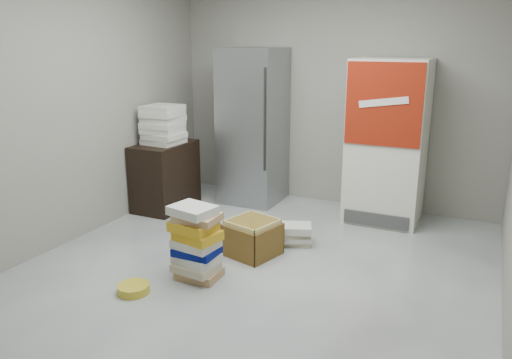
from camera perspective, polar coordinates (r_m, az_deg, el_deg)
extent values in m
plane|color=#BBBCB7|center=(4.31, -1.82, -11.81)|extent=(5.00, 5.00, 0.00)
cube|color=gray|center=(6.18, 8.84, 10.03)|extent=(4.00, 0.04, 2.80)
cube|color=gray|center=(5.09, -22.63, 7.87)|extent=(0.04, 5.00, 2.80)
cube|color=gray|center=(6.22, -0.34, 6.06)|extent=(0.70, 0.70, 1.90)
cylinder|color=#333333|center=(5.74, 0.99, 6.77)|extent=(0.02, 0.02, 1.19)
cube|color=silver|center=(5.72, 14.78, 4.19)|extent=(0.80, 0.70, 1.80)
cube|color=maroon|center=(5.30, 14.37, 8.28)|extent=(0.78, 0.02, 0.85)
cube|color=white|center=(5.28, 14.35, 8.56)|extent=(0.50, 0.01, 0.14)
cube|color=#3F3F3F|center=(5.59, 13.51, -4.52)|extent=(0.70, 0.02, 0.15)
cube|color=black|center=(6.13, -10.32, 0.41)|extent=(0.50, 0.80, 0.80)
cube|color=silver|center=(6.03, -10.50, 4.37)|extent=(0.42, 0.42, 0.06)
cube|color=silver|center=(6.01, -10.44, 4.96)|extent=(0.41, 0.41, 0.06)
cube|color=silver|center=(6.00, -10.59, 5.58)|extent=(0.42, 0.42, 0.06)
cube|color=silver|center=(5.99, -10.63, 6.18)|extent=(0.41, 0.41, 0.06)
cube|color=silver|center=(6.00, -10.56, 6.83)|extent=(0.40, 0.40, 0.06)
cube|color=silver|center=(5.97, -10.65, 7.41)|extent=(0.42, 0.42, 0.06)
cube|color=silver|center=(5.97, -10.66, 8.04)|extent=(0.41, 0.41, 0.06)
cube|color=#A77E57|center=(4.42, -6.49, -10.62)|extent=(0.36, 0.29, 0.08)
cube|color=tan|center=(4.37, -6.89, -9.89)|extent=(0.38, 0.31, 0.07)
cube|color=beige|center=(4.35, -6.79, -8.91)|extent=(0.40, 0.33, 0.08)
cube|color=#071061|center=(4.32, -6.78, -8.08)|extent=(0.36, 0.28, 0.06)
cube|color=beige|center=(4.29, -6.88, -7.23)|extent=(0.38, 0.32, 0.07)
cube|color=gold|center=(4.25, -6.69, -6.34)|extent=(0.40, 0.34, 0.08)
cube|color=gold|center=(4.23, -7.16, -5.27)|extent=(0.39, 0.32, 0.08)
cube|color=#A77E57|center=(4.21, -6.70, -4.35)|extent=(0.36, 0.29, 0.06)
cube|color=beige|center=(4.18, -7.25, -3.51)|extent=(0.40, 0.34, 0.07)
cube|color=tan|center=(5.10, 4.46, -7.04)|extent=(0.37, 0.33, 0.05)
cube|color=beige|center=(5.06, 4.51, -6.61)|extent=(0.39, 0.36, 0.05)
cube|color=tan|center=(5.05, 4.28, -6.10)|extent=(0.39, 0.37, 0.04)
cube|color=beige|center=(5.01, 4.54, -5.58)|extent=(0.38, 0.34, 0.07)
cube|color=yellow|center=(4.85, -0.39, -8.45)|extent=(0.50, 0.50, 0.01)
cube|color=brown|center=(4.94, 1.23, -6.13)|extent=(0.42, 0.13, 0.31)
cube|color=brown|center=(4.64, -2.12, -7.58)|extent=(0.42, 0.13, 0.31)
cube|color=brown|center=(4.92, -2.24, -6.22)|extent=(0.13, 0.42, 0.31)
cube|color=brown|center=(4.66, 1.57, -7.48)|extent=(0.13, 0.42, 0.31)
cube|color=yellow|center=(4.91, 1.09, -5.96)|extent=(0.38, 0.12, 0.35)
cube|color=yellow|center=(4.65, -1.96, -7.28)|extent=(0.38, 0.12, 0.35)
cube|color=yellow|center=(4.90, -2.08, -6.04)|extent=(0.12, 0.38, 0.35)
cube|color=yellow|center=(4.66, 1.39, -7.19)|extent=(0.12, 0.38, 0.35)
cylinder|color=gold|center=(4.27, -13.81, -12.01)|extent=(0.34, 0.34, 0.07)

